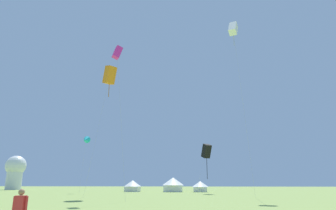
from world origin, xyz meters
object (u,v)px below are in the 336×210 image
at_px(festival_tent_center, 173,184).
at_px(kite_white_box, 233,29).
at_px(kite_magenta_box, 117,53).
at_px(festival_tent_left, 200,186).
at_px(festival_tent_right, 133,185).
at_px(kite_cyan_delta, 86,140).
at_px(kite_black_box, 206,151).
at_px(kite_orange_box, 110,75).
at_px(observatory_dome, 15,171).

bearing_deg(festival_tent_center, kite_white_box, -65.49).
distance_m(kite_magenta_box, festival_tent_left, 42.38).
bearing_deg(festival_tent_center, festival_tent_right, 180.00).
relative_size(kite_white_box, festival_tent_right, 6.54).
bearing_deg(festival_tent_center, kite_cyan_delta, -147.93).
height_order(kite_cyan_delta, kite_magenta_box, kite_magenta_box).
relative_size(kite_white_box, kite_black_box, 2.76).
distance_m(kite_black_box, festival_tent_left, 13.57).
relative_size(festival_tent_center, festival_tent_left, 1.34).
bearing_deg(kite_white_box, kite_black_box, 106.04).
relative_size(kite_cyan_delta, festival_tent_right, 2.91).
xyz_separation_m(kite_white_box, festival_tent_left, (-6.75, 28.85, -24.19)).
height_order(kite_orange_box, festival_tent_center, kite_orange_box).
bearing_deg(kite_white_box, festival_tent_left, 103.17).
height_order(festival_tent_right, festival_tent_center, festival_tent_center).
relative_size(kite_cyan_delta, kite_white_box, 0.44).
xyz_separation_m(kite_cyan_delta, kite_magenta_box, (15.01, -26.69, 7.24)).
xyz_separation_m(kite_orange_box, observatory_dome, (-47.32, 47.42, -12.87)).
height_order(kite_magenta_box, festival_tent_left, kite_magenta_box).
height_order(kite_black_box, festival_tent_left, kite_black_box).
height_order(kite_orange_box, observatory_dome, kite_orange_box).
xyz_separation_m(kite_orange_box, festival_tent_left, (13.23, 28.61, -17.50)).
xyz_separation_m(kite_cyan_delta, kite_white_box, (30.83, -17.77, 14.47)).
bearing_deg(kite_cyan_delta, observatory_dome, 140.68).
distance_m(festival_tent_left, observatory_dome, 63.58).
bearing_deg(kite_black_box, kite_white_box, -73.96).
relative_size(kite_magenta_box, kite_orange_box, 0.94).
xyz_separation_m(kite_magenta_box, observatory_dome, (-51.48, 56.57, -12.31)).
bearing_deg(festival_tent_right, kite_cyan_delta, -125.28).
relative_size(festival_tent_right, festival_tent_left, 1.08).
bearing_deg(observatory_dome, kite_black_box, -25.99).
relative_size(kite_white_box, festival_tent_center, 5.27).
distance_m(festival_tent_right, observatory_dome, 48.35).
distance_m(kite_cyan_delta, kite_orange_box, 22.04).
xyz_separation_m(kite_orange_box, festival_tent_center, (6.83, 28.61, -17.04)).
bearing_deg(kite_magenta_box, observatory_dome, 132.30).
distance_m(kite_orange_box, observatory_dome, 68.22).
bearing_deg(festival_tent_right, festival_tent_left, 0.00).
bearing_deg(kite_magenta_box, festival_tent_center, 85.96).
bearing_deg(festival_tent_left, festival_tent_right, -180.00).
height_order(kite_cyan_delta, kite_orange_box, kite_orange_box).
bearing_deg(festival_tent_right, kite_magenta_box, -79.25).
bearing_deg(kite_orange_box, kite_black_box, 48.60).
xyz_separation_m(kite_cyan_delta, festival_tent_right, (7.84, 11.08, -9.61)).
relative_size(kite_magenta_box, observatory_dome, 1.78).
xyz_separation_m(kite_orange_box, kite_black_box, (15.01, 17.03, -10.65)).
height_order(kite_cyan_delta, kite_black_box, kite_cyan_delta).
bearing_deg(kite_black_box, observatory_dome, 154.01).
xyz_separation_m(kite_magenta_box, kite_orange_box, (-4.16, 9.16, 0.55)).
distance_m(kite_white_box, festival_tent_right, 44.05).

